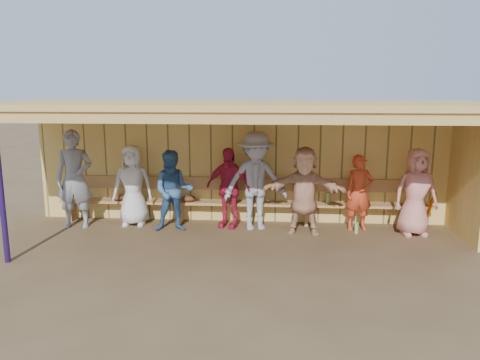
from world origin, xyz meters
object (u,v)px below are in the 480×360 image
at_px(player_f, 304,191).
at_px(player_g, 359,193).
at_px(bench, 243,198).
at_px(player_e, 256,181).
at_px(player_h, 416,192).
at_px(player_b, 133,185).
at_px(player_c, 173,191).
at_px(player_d, 228,188).
at_px(player_a, 75,179).

relative_size(player_f, player_g, 1.13).
xyz_separation_m(player_g, bench, (-2.28, 0.31, -0.21)).
relative_size(player_e, player_g, 1.30).
bearing_deg(player_h, player_b, 169.85).
relative_size(player_b, player_g, 1.10).
relative_size(player_c, player_e, 0.82).
bearing_deg(player_h, player_d, 168.43).
bearing_deg(player_b, player_e, -6.44).
bearing_deg(player_a, player_g, -6.53).
height_order(player_c, player_h, player_h).
height_order(player_e, player_f, player_e).
distance_m(player_d, player_h, 3.57).
height_order(player_c, player_d, player_d).
distance_m(player_h, bench, 3.35).
relative_size(player_b, player_e, 0.85).
bearing_deg(player_g, player_a, 172.06).
bearing_deg(player_h, player_g, 158.42).
distance_m(player_b, player_h, 5.49).
xyz_separation_m(player_c, player_g, (3.59, 0.33, -0.05)).
distance_m(player_a, player_b, 1.13).
bearing_deg(player_c, player_f, -9.15).
bearing_deg(player_f, player_d, 172.14).
bearing_deg(player_b, player_a, -171.55).
distance_m(player_b, player_f, 3.42).
bearing_deg(player_e, player_b, 163.13).
bearing_deg(player_g, player_f, -173.79).
height_order(player_b, player_h, player_h).
distance_m(player_e, player_g, 2.02).
xyz_separation_m(player_b, player_d, (1.93, 0.00, -0.02)).
xyz_separation_m(player_a, player_d, (3.02, 0.25, -0.18)).
distance_m(player_b, player_c, 0.96).
bearing_deg(player_a, player_f, -10.04).
distance_m(player_a, player_f, 4.50).
distance_m(player_f, bench, 1.40).
xyz_separation_m(player_b, player_c, (0.90, -0.33, -0.03)).
relative_size(player_c, player_h, 0.95).
bearing_deg(player_e, player_g, -12.04).
xyz_separation_m(player_d, player_e, (0.55, -0.09, 0.16)).
bearing_deg(player_b, player_c, -24.39).
bearing_deg(player_a, player_d, -4.40).
bearing_deg(player_d, bench, 67.30).
bearing_deg(player_f, player_h, 6.43).
distance_m(player_a, player_e, 3.57).
height_order(player_e, bench, player_e).
height_order(player_a, player_c, player_a).
relative_size(player_c, player_f, 0.94).
bearing_deg(player_f, player_a, -176.53).
height_order(player_d, player_h, player_h).
bearing_deg(player_d, player_c, -143.36).
height_order(player_f, bench, player_f).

